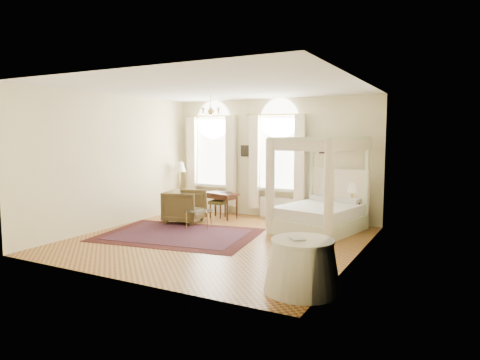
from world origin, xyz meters
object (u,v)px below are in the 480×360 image
object	(u,v)px
nightstand	(351,214)
coffee_table	(199,212)
floor_lamp	(179,170)
side_table	(302,266)
armchair	(185,206)
writing_desk	(221,196)
stool	(218,204)
canopy_bed	(319,210)

from	to	relation	value
nightstand	coffee_table	world-z (taller)	nightstand
floor_lamp	side_table	distance (m)	7.03
coffee_table	floor_lamp	bearing A→B (deg)	138.61
armchair	floor_lamp	distance (m)	1.70
writing_desk	coffee_table	distance (m)	1.32
nightstand	coffee_table	distance (m)	3.81
writing_desk	stool	world-z (taller)	writing_desk
floor_lamp	coffee_table	bearing A→B (deg)	-41.39
canopy_bed	writing_desk	bearing A→B (deg)	173.66
canopy_bed	armchair	world-z (taller)	canopy_bed
armchair	nightstand	bearing A→B (deg)	-81.62
stool	side_table	distance (m)	5.86
canopy_bed	stool	xyz separation A→B (m)	(-3.01, 0.32, -0.12)
nightstand	writing_desk	xyz separation A→B (m)	(-3.47, -0.50, 0.28)
writing_desk	armchair	size ratio (longest dim) A/B	1.10
stool	nightstand	bearing A→B (deg)	8.09
nightstand	stool	size ratio (longest dim) A/B	1.38
armchair	coffee_table	bearing A→B (deg)	-127.59
canopy_bed	armchair	size ratio (longest dim) A/B	2.52
armchair	floor_lamp	size ratio (longest dim) A/B	0.62
writing_desk	side_table	distance (m)	5.80
armchair	side_table	distance (m)	5.53
side_table	armchair	bearing A→B (deg)	143.37
canopy_bed	nightstand	world-z (taller)	canopy_bed
writing_desk	armchair	distance (m)	1.14
writing_desk	armchair	xyz separation A→B (m)	(-0.54, -0.98, -0.18)
stool	side_table	bearing A→B (deg)	-46.87
writing_desk	stool	size ratio (longest dim) A/B	2.18
writing_desk	coffee_table	xyz separation A→B (m)	(0.11, -1.30, -0.22)
canopy_bed	coffee_table	world-z (taller)	canopy_bed
floor_lamp	writing_desk	bearing A→B (deg)	-4.81
writing_desk	armchair	bearing A→B (deg)	-118.81
canopy_bed	stool	bearing A→B (deg)	174.00
canopy_bed	coffee_table	bearing A→B (deg)	-160.69
coffee_table	side_table	world-z (taller)	side_table
coffee_table	side_table	distance (m)	4.82
canopy_bed	coffee_table	size ratio (longest dim) A/B	3.31
armchair	stool	bearing A→B (deg)	-35.82
writing_desk	stool	distance (m)	0.24
armchair	side_table	size ratio (longest dim) A/B	0.83
canopy_bed	nightstand	xyz separation A→B (m)	(0.57, 0.83, -0.18)
stool	side_table	xyz separation A→B (m)	(4.01, -4.28, -0.01)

